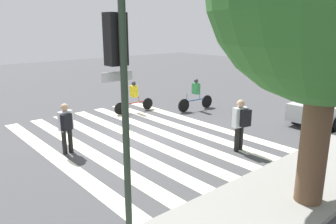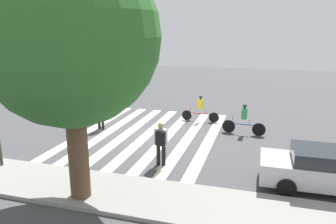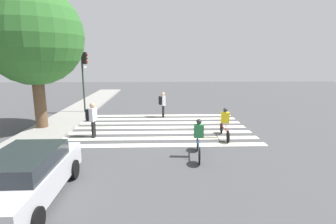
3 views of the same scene
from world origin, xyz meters
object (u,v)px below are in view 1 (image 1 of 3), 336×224
object	(u,v)px
cyclist_far_lane	(134,95)
cyclist_near_curb	(196,94)
traffic_light	(120,87)
pedestrian_adult_tall_backpack	(66,125)
car_parked_dark_suv	(330,105)
pedestrian_child_with_backpack	(241,121)

from	to	relation	value
cyclist_far_lane	cyclist_near_curb	size ratio (longest dim) A/B	1.01
traffic_light	pedestrian_adult_tall_backpack	size ratio (longest dim) A/B	2.66
car_parked_dark_suv	pedestrian_child_with_backpack	bearing A→B (deg)	-3.82
pedestrian_adult_tall_backpack	pedestrian_child_with_backpack	bearing A→B (deg)	-53.90
pedestrian_child_with_backpack	cyclist_near_curb	world-z (taller)	pedestrian_child_with_backpack
cyclist_near_curb	pedestrian_child_with_backpack	bearing A→B (deg)	65.12
traffic_light	pedestrian_child_with_backpack	bearing A→B (deg)	-162.10
cyclist_far_lane	car_parked_dark_suv	size ratio (longest dim) A/B	0.49
pedestrian_adult_tall_backpack	pedestrian_child_with_backpack	size ratio (longest dim) A/B	0.96
cyclist_near_curb	car_parked_dark_suv	bearing A→B (deg)	126.37
traffic_light	pedestrian_child_with_backpack	size ratio (longest dim) A/B	2.55
cyclist_far_lane	cyclist_near_curb	xyz separation A→B (m)	(-2.64, 1.73, 0.01)
pedestrian_child_with_backpack	car_parked_dark_suv	bearing A→B (deg)	8.87
traffic_light	car_parked_dark_suv	xyz separation A→B (m)	(-12.16, -1.60, -2.49)
pedestrian_child_with_backpack	car_parked_dark_suv	xyz separation A→B (m)	(-6.17, 0.33, -0.31)
cyclist_near_curb	car_parked_dark_suv	size ratio (longest dim) A/B	0.48
pedestrian_adult_tall_backpack	cyclist_far_lane	xyz separation A→B (m)	(-4.93, -3.12, -0.16)
pedestrian_child_with_backpack	cyclist_far_lane	xyz separation A→B (m)	(-0.28, -6.77, -0.21)
traffic_light	car_parked_dark_suv	bearing A→B (deg)	-172.49
traffic_light	pedestrian_child_with_backpack	xyz separation A→B (m)	(-6.00, -1.94, -2.18)
pedestrian_child_with_backpack	car_parked_dark_suv	size ratio (longest dim) A/B	0.39
cyclist_far_lane	pedestrian_child_with_backpack	bearing A→B (deg)	89.74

